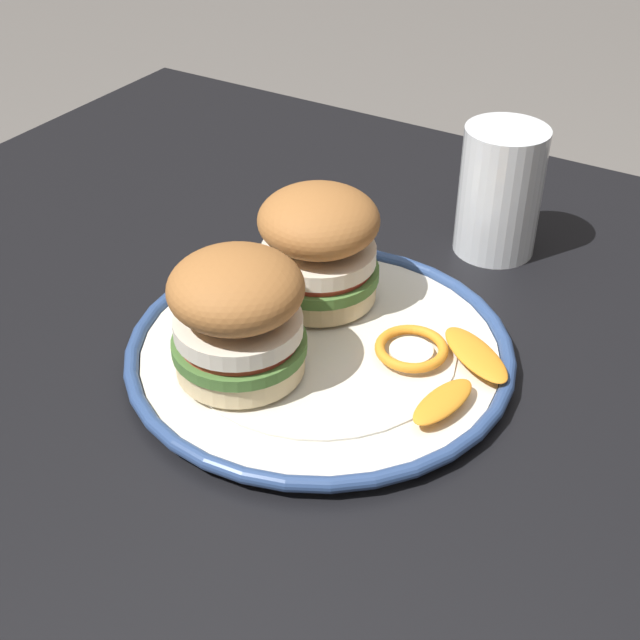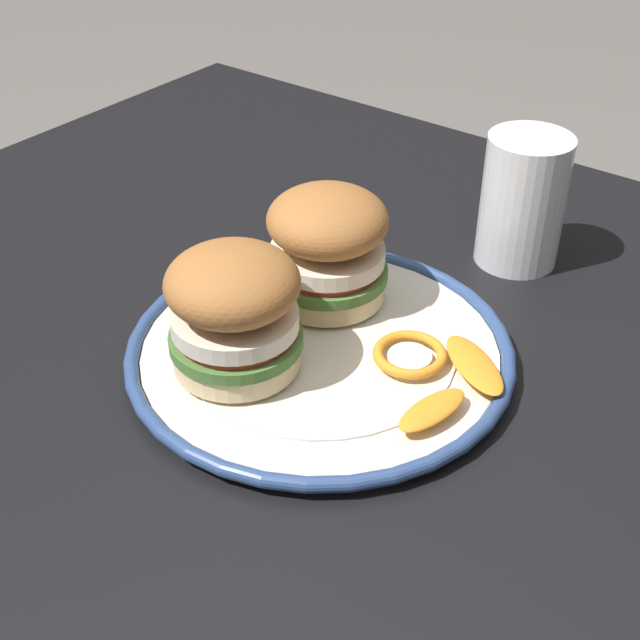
% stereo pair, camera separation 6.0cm
% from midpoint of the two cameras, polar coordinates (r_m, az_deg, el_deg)
% --- Properties ---
extents(dining_table, '(1.13, 1.05, 0.71)m').
position_cam_midpoint_polar(dining_table, '(0.75, -3.66, -10.44)').
color(dining_table, black).
rests_on(dining_table, ground).
extents(dinner_plate, '(0.32, 0.32, 0.02)m').
position_cam_midpoint_polar(dinner_plate, '(0.71, -2.42, -2.07)').
color(dinner_plate, silver).
rests_on(dinner_plate, dining_table).
extents(sandwich_half_left, '(0.10, 0.10, 0.10)m').
position_cam_midpoint_polar(sandwich_half_left, '(0.66, -8.02, 0.29)').
color(sandwich_half_left, beige).
rests_on(sandwich_half_left, dinner_plate).
extents(sandwich_half_right, '(0.12, 0.12, 0.10)m').
position_cam_midpoint_polar(sandwich_half_right, '(0.74, -2.43, 4.88)').
color(sandwich_half_right, beige).
rests_on(sandwich_half_right, dinner_plate).
extents(orange_peel_curled, '(0.07, 0.07, 0.01)m').
position_cam_midpoint_polar(orange_peel_curled, '(0.70, 3.52, -1.95)').
color(orange_peel_curled, orange).
rests_on(orange_peel_curled, dinner_plate).
extents(orange_peel_strip_long, '(0.08, 0.07, 0.01)m').
position_cam_midpoint_polar(orange_peel_strip_long, '(0.69, 7.68, -2.31)').
color(orange_peel_strip_long, orange).
rests_on(orange_peel_strip_long, dinner_plate).
extents(orange_peel_strip_short, '(0.04, 0.07, 0.01)m').
position_cam_midpoint_polar(orange_peel_strip_short, '(0.65, 5.37, -5.41)').
color(orange_peel_strip_short, orange).
rests_on(orange_peel_strip_short, dinner_plate).
extents(drinking_glass, '(0.08, 0.08, 0.13)m').
position_cam_midpoint_polar(drinking_glass, '(0.85, 9.59, 7.68)').
color(drinking_glass, white).
rests_on(drinking_glass, dining_table).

